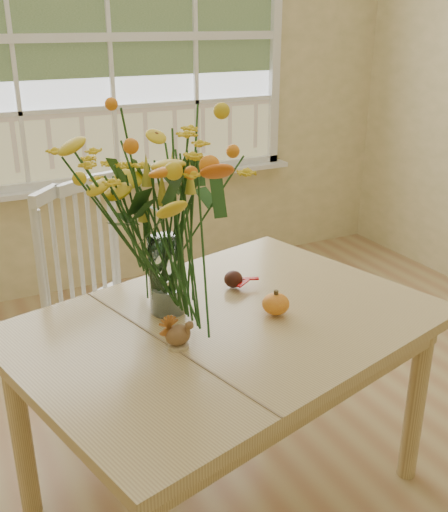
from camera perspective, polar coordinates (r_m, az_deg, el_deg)
name	(u,v)px	position (r m, az deg, el deg)	size (l,w,h in m)	color
floor	(314,499)	(2.42, 8.58, -21.90)	(4.00, 4.50, 0.01)	#AB7E53
wall_back	(110,72)	(3.81, -10.83, 16.79)	(4.00, 0.02, 2.70)	#CBC082
window	(109,41)	(3.76, -10.86, 19.51)	(2.42, 0.12, 1.74)	silver
dining_table	(227,344)	(2.04, 0.26, -8.35)	(1.55, 1.28, 0.73)	tan
windsor_chair	(101,294)	(2.58, -11.59, -3.60)	(0.64, 0.63, 1.02)	white
flower_vase	(164,199)	(1.91, -5.75, 5.42)	(0.55, 0.55, 0.66)	white
pumpkin	(276,305)	(2.02, 4.95, -4.66)	(0.09, 0.09, 0.07)	orange
turkey_figurine	(178,335)	(1.82, -4.40, -7.53)	(0.08, 0.06, 0.10)	#CCB78C
dark_gourd	(233,280)	(2.21, 0.90, -2.30)	(0.12, 0.07, 0.06)	#38160F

